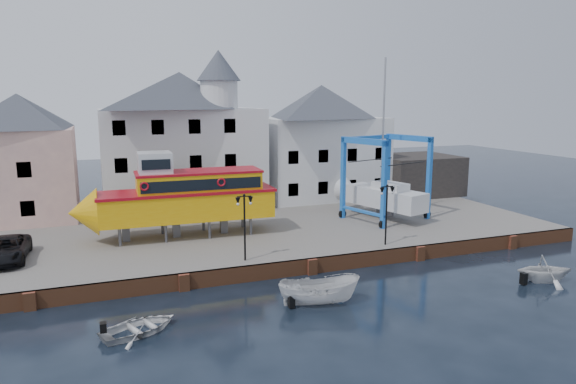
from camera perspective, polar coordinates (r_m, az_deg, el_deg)
name	(u,v)px	position (r m, az deg, el deg)	size (l,w,h in m)	color
ground	(312,274)	(32.79, 2.66, -9.10)	(140.00, 140.00, 0.00)	black
hardstanding	(260,226)	(42.55, -3.15, -3.81)	(44.00, 22.00, 1.00)	#605A52
quay_wall	(311,266)	(32.71, 2.59, -8.22)	(44.00, 0.47, 1.00)	brown
building_pink	(22,158)	(47.02, -27.46, 3.39)	(8.00, 7.00, 10.30)	tan
building_white_main	(183,138)	(47.50, -11.56, 5.86)	(14.00, 8.30, 14.00)	silver
building_white_right	(321,142)	(52.10, 3.67, 5.61)	(12.00, 8.00, 11.20)	silver
shed_dark	(415,174)	(55.64, 13.93, 1.91)	(8.00, 7.00, 4.00)	black
lamp_post_left	(244,210)	(31.45, -4.87, -2.06)	(1.12, 0.32, 4.20)	black
lamp_post_right	(387,199)	(35.39, 10.93, -0.81)	(1.12, 0.32, 4.20)	black
tour_boat	(176,197)	(37.61, -12.38, -0.58)	(14.34, 3.71, 6.22)	#59595E
travel_lift	(378,191)	(43.94, 10.01, 0.10)	(7.27, 8.97, 13.15)	#1C72BB
van	(6,249)	(36.31, -28.86, -5.61)	(2.44, 5.29, 1.47)	black
motorboat_a	(319,304)	(28.35, 3.48, -12.32)	(1.66, 4.43, 1.71)	silver
motorboat_c	(544,282)	(35.09, 26.53, -8.90)	(2.87, 3.33, 1.75)	silver
motorboat_d	(140,333)	(26.15, -16.15, -14.77)	(2.61, 3.66, 0.76)	silver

